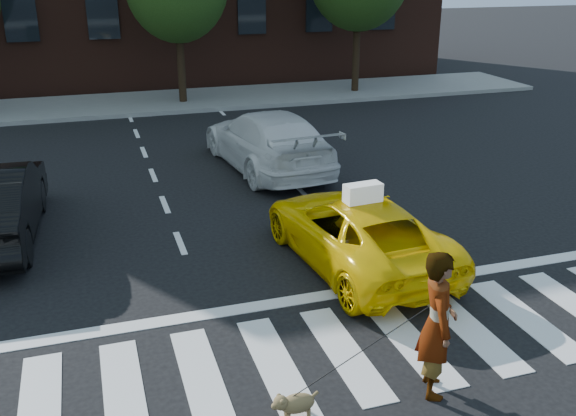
{
  "coord_description": "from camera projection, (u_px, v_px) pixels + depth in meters",
  "views": [
    {
      "loc": [
        -3.07,
        -7.0,
        5.11
      ],
      "look_at": [
        0.09,
        2.86,
        1.1
      ],
      "focal_mm": 40.0,
      "sensor_mm": 36.0,
      "label": 1
    }
  ],
  "objects": [
    {
      "name": "sidewalk_far",
      "position": [
        168.0,
        101.0,
        24.44
      ],
      "size": [
        30.0,
        4.0,
        0.15
      ],
      "primitive_type": "cube",
      "color": "slate",
      "rests_on": "ground"
    },
    {
      "name": "taxi",
      "position": [
        356.0,
        231.0,
        11.39
      ],
      "size": [
        2.45,
        4.64,
        1.24
      ],
      "primitive_type": "imported",
      "rotation": [
        0.0,
        0.0,
        3.23
      ],
      "color": "yellow",
      "rests_on": "ground"
    },
    {
      "name": "taxi_sign",
      "position": [
        363.0,
        193.0,
        10.93
      ],
      "size": [
        0.67,
        0.34,
        0.32
      ],
      "primitive_type": "cube",
      "rotation": [
        0.0,
        0.0,
        3.23
      ],
      "color": "white",
      "rests_on": "taxi"
    },
    {
      "name": "crosswalk",
      "position": [
        344.0,
        352.0,
        8.93
      ],
      "size": [
        13.0,
        2.4,
        0.01
      ],
      "primitive_type": "cube",
      "color": "silver",
      "rests_on": "ground"
    },
    {
      "name": "stop_line",
      "position": [
        306.0,
        298.0,
        10.35
      ],
      "size": [
        12.0,
        0.3,
        0.01
      ],
      "primitive_type": "cube",
      "color": "silver",
      "rests_on": "ground"
    },
    {
      "name": "white_suv",
      "position": [
        267.0,
        140.0,
        16.59
      ],
      "size": [
        2.61,
        5.41,
        1.52
      ],
      "primitive_type": "imported",
      "rotation": [
        0.0,
        0.0,
        3.23
      ],
      "color": "silver",
      "rests_on": "ground"
    },
    {
      "name": "ground",
      "position": [
        344.0,
        353.0,
        8.93
      ],
      "size": [
        120.0,
        120.0,
        0.0
      ],
      "primitive_type": "plane",
      "color": "black",
      "rests_on": "ground"
    },
    {
      "name": "dog",
      "position": [
        294.0,
        403.0,
        7.6
      ],
      "size": [
        0.6,
        0.24,
        0.34
      ],
      "rotation": [
        0.0,
        0.0,
        0.03
      ],
      "color": "olive",
      "rests_on": "ground"
    },
    {
      "name": "woman",
      "position": [
        437.0,
        324.0,
        7.82
      ],
      "size": [
        0.67,
        0.82,
        1.93
      ],
      "primitive_type": "imported",
      "rotation": [
        0.0,
        0.0,
        1.23
      ],
      "color": "#999999",
      "rests_on": "ground"
    }
  ]
}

